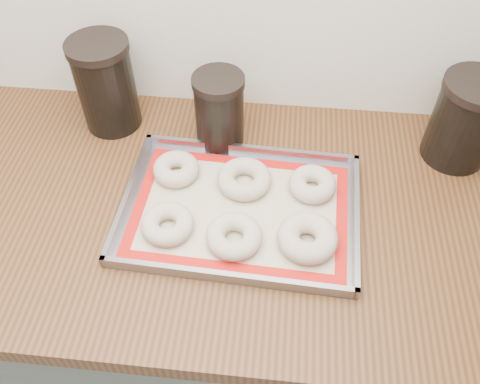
# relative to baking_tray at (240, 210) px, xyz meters

# --- Properties ---
(cabinet) EXTENTS (3.00, 0.65, 0.86)m
(cabinet) POSITION_rel_baking_tray_xyz_m (0.14, 0.01, -0.48)
(cabinet) COLOR slate
(cabinet) RESTS_ON floor
(countertop) EXTENTS (3.06, 0.68, 0.04)m
(countertop) POSITION_rel_baking_tray_xyz_m (0.14, 0.01, -0.03)
(countertop) COLOR brown
(countertop) RESTS_ON cabinet
(baking_tray) EXTENTS (0.47, 0.35, 0.03)m
(baking_tray) POSITION_rel_baking_tray_xyz_m (0.00, 0.00, 0.00)
(baking_tray) COLOR gray
(baking_tray) RESTS_ON countertop
(baking_mat) EXTENTS (0.43, 0.31, 0.00)m
(baking_mat) POSITION_rel_baking_tray_xyz_m (0.00, 0.00, -0.00)
(baking_mat) COLOR #C6B793
(baking_mat) RESTS_ON baking_tray
(bagel_front_left) EXTENTS (0.12, 0.12, 0.03)m
(bagel_front_left) POSITION_rel_baking_tray_xyz_m (-0.13, -0.06, 0.02)
(bagel_front_left) COLOR #C6B299
(bagel_front_left) RESTS_ON baking_mat
(bagel_front_mid) EXTENTS (0.12, 0.12, 0.04)m
(bagel_front_mid) POSITION_rel_baking_tray_xyz_m (-0.00, -0.08, 0.02)
(bagel_front_mid) COLOR #C6B299
(bagel_front_mid) RESTS_ON baking_mat
(bagel_front_right) EXTENTS (0.13, 0.13, 0.04)m
(bagel_front_right) POSITION_rel_baking_tray_xyz_m (0.13, -0.07, 0.02)
(bagel_front_right) COLOR #C6B299
(bagel_front_right) RESTS_ON baking_mat
(bagel_back_left) EXTENTS (0.12, 0.12, 0.04)m
(bagel_back_left) POSITION_rel_baking_tray_xyz_m (-0.14, 0.08, 0.02)
(bagel_back_left) COLOR #C6B299
(bagel_back_left) RESTS_ON baking_mat
(bagel_back_mid) EXTENTS (0.13, 0.13, 0.04)m
(bagel_back_mid) POSITION_rel_baking_tray_xyz_m (0.00, 0.07, 0.02)
(bagel_back_mid) COLOR #C6B299
(bagel_back_mid) RESTS_ON baking_mat
(bagel_back_right) EXTENTS (0.11, 0.11, 0.04)m
(bagel_back_right) POSITION_rel_baking_tray_xyz_m (0.14, 0.07, 0.02)
(bagel_back_right) COLOR #C6B299
(bagel_back_right) RESTS_ON baking_mat
(canister_left) EXTENTS (0.13, 0.13, 0.21)m
(canister_left) POSITION_rel_baking_tray_xyz_m (-0.32, 0.24, 0.10)
(canister_left) COLOR black
(canister_left) RESTS_ON countertop
(canister_mid) EXTENTS (0.11, 0.11, 0.17)m
(canister_mid) POSITION_rel_baking_tray_xyz_m (-0.07, 0.20, 0.08)
(canister_mid) COLOR black
(canister_mid) RESTS_ON countertop
(canister_right) EXTENTS (0.14, 0.14, 0.19)m
(canister_right) POSITION_rel_baking_tray_xyz_m (0.44, 0.21, 0.09)
(canister_right) COLOR black
(canister_right) RESTS_ON countertop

